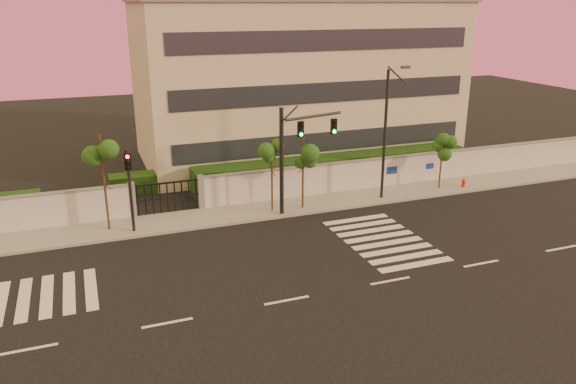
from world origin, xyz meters
The scene contains 14 objects.
ground centered at (0.00, 0.00, 0.00)m, with size 120.00×120.00×0.00m, color black.
sidewalk centered at (0.00, 10.50, 0.07)m, with size 60.00×3.00×0.15m, color gray.
perimeter_wall centered at (0.10, 12.00, 1.07)m, with size 60.00×0.36×2.20m.
hedge_row centered at (1.17, 14.74, 0.82)m, with size 41.00×4.25×1.80m.
institutional_building centered at (9.00, 21.99, 6.16)m, with size 24.40×12.40×12.25m.
road_markings centered at (-1.58, 3.76, 0.01)m, with size 57.00×7.62×0.02m.
street_tree_c centered at (-6.45, 10.45, 4.00)m, with size 1.53×1.22×5.44m.
street_tree_d centered at (2.91, 10.23, 3.20)m, with size 1.37×1.09×4.35m.
street_tree_e centered at (4.77, 9.96, 3.58)m, with size 1.42×1.13×4.87m.
street_tree_f centered at (14.76, 10.28, 3.00)m, with size 1.36×1.08×4.07m.
traffic_signal_main centered at (4.01, 9.40, 4.05)m, with size 4.01×1.19×6.41m.
traffic_signal_secondary centered at (-5.23, 9.74, 2.98)m, with size 0.36×0.35×4.69m.
streetlight_east centered at (10.13, 9.70, 4.62)m, with size 0.51×2.06×8.56m.
fire_hydrant centered at (16.36, 9.81, 0.36)m, with size 0.28×0.27×0.72m.
Camera 1 is at (-7.32, -19.61, 11.94)m, focal length 35.00 mm.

